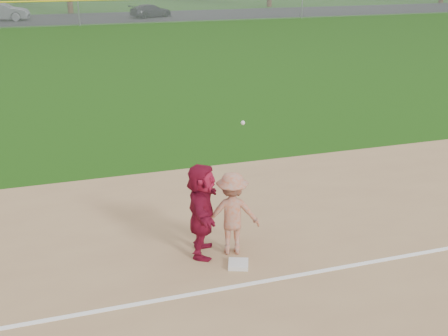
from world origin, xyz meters
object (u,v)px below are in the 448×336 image
object	(u,v)px
first_base	(238,264)
base_runner	(202,210)
car_mid	(0,12)
car_right	(151,11)

from	to	relation	value
first_base	base_runner	bearing A→B (deg)	126.51
base_runner	car_mid	size ratio (longest dim) A/B	0.38
first_base	car_right	size ratio (longest dim) A/B	0.09
first_base	car_mid	bearing A→B (deg)	97.44
base_runner	first_base	bearing A→B (deg)	-125.73
first_base	car_right	world-z (taller)	car_right
first_base	base_runner	size ratio (longest dim) A/B	0.20
car_mid	car_right	size ratio (longest dim) A/B	1.19
car_mid	first_base	bearing A→B (deg)	-163.62
first_base	car_right	bearing A→B (deg)	80.99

